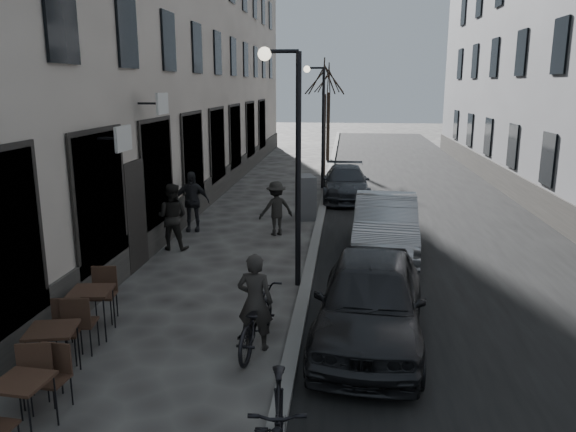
% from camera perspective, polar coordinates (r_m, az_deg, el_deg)
% --- Properties ---
extents(road, '(7.30, 60.00, 0.00)m').
position_cam_1_polar(road, '(22.37, 13.17, 1.69)').
color(road, black).
rests_on(road, ground).
extents(kerb, '(0.25, 60.00, 0.12)m').
position_cam_1_polar(kerb, '(22.19, 3.78, 2.07)').
color(kerb, slate).
rests_on(kerb, ground).
extents(streetlamp_near, '(0.90, 0.28, 5.09)m').
position_cam_1_polar(streetlamp_near, '(11.88, 0.23, 7.50)').
color(streetlamp_near, black).
rests_on(streetlamp_near, ground).
extents(streetlamp_far, '(0.90, 0.28, 5.09)m').
position_cam_1_polar(streetlamp_far, '(23.82, 3.19, 10.37)').
color(streetlamp_far, black).
rests_on(streetlamp_far, ground).
extents(tree_near, '(2.40, 2.40, 5.70)m').
position_cam_1_polar(tree_near, '(26.78, 3.72, 13.89)').
color(tree_near, black).
rests_on(tree_near, ground).
extents(tree_far, '(2.40, 2.40, 5.70)m').
position_cam_1_polar(tree_far, '(32.78, 4.17, 13.76)').
color(tree_far, black).
rests_on(tree_far, ground).
extents(bistro_set_a, '(0.68, 1.56, 0.91)m').
position_cam_1_polar(bistro_set_a, '(8.11, -25.24, -16.72)').
color(bistro_set_a, '#331F16').
rests_on(bistro_set_a, ground).
extents(bistro_set_b, '(0.82, 1.73, 0.99)m').
position_cam_1_polar(bistro_set_b, '(9.26, -22.72, -12.35)').
color(bistro_set_b, '#331F16').
rests_on(bistro_set_b, ground).
extents(bistro_set_c, '(0.78, 1.75, 1.01)m').
position_cam_1_polar(bistro_set_c, '(10.57, -19.27, -8.79)').
color(bistro_set_c, '#331F16').
rests_on(bistro_set_c, ground).
extents(utility_cabinet, '(0.77, 1.07, 1.43)m').
position_cam_1_polar(utility_cabinet, '(18.52, 1.80, 1.93)').
color(utility_cabinet, '#59595B').
rests_on(utility_cabinet, ground).
extents(bicycle, '(0.87, 1.99, 1.02)m').
position_cam_1_polar(bicycle, '(9.55, -3.33, -10.49)').
color(bicycle, black).
rests_on(bicycle, ground).
extents(cyclist_rider, '(0.64, 0.46, 1.66)m').
position_cam_1_polar(cyclist_rider, '(9.43, -3.35, -8.69)').
color(cyclist_rider, black).
rests_on(cyclist_rider, ground).
extents(pedestrian_near, '(0.89, 0.71, 1.80)m').
position_cam_1_polar(pedestrian_near, '(15.31, -11.72, -0.06)').
color(pedestrian_near, black).
rests_on(pedestrian_near, ground).
extents(pedestrian_mid, '(1.19, 1.01, 1.60)m').
position_cam_1_polar(pedestrian_mid, '(16.45, -1.22, 0.78)').
color(pedestrian_mid, black).
rests_on(pedestrian_mid, ground).
extents(pedestrian_far, '(1.11, 0.57, 1.82)m').
position_cam_1_polar(pedestrian_far, '(17.13, -9.76, 1.47)').
color(pedestrian_far, black).
rests_on(pedestrian_far, ground).
extents(car_near, '(2.20, 4.61, 1.52)m').
position_cam_1_polar(car_near, '(9.80, 8.36, -8.39)').
color(car_near, black).
rests_on(car_near, ground).
extents(car_mid, '(1.86, 4.66, 1.51)m').
position_cam_1_polar(car_mid, '(14.96, 9.86, -0.86)').
color(car_mid, gray).
rests_on(car_mid, ground).
extents(car_far, '(1.90, 4.37, 1.25)m').
position_cam_1_polar(car_far, '(21.83, 5.88, 3.36)').
color(car_far, '#303339').
rests_on(car_far, ground).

